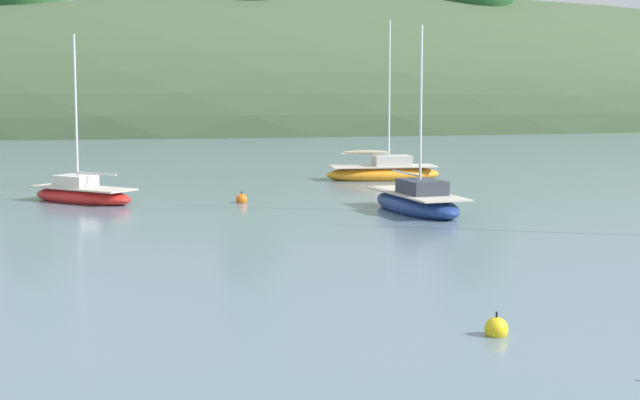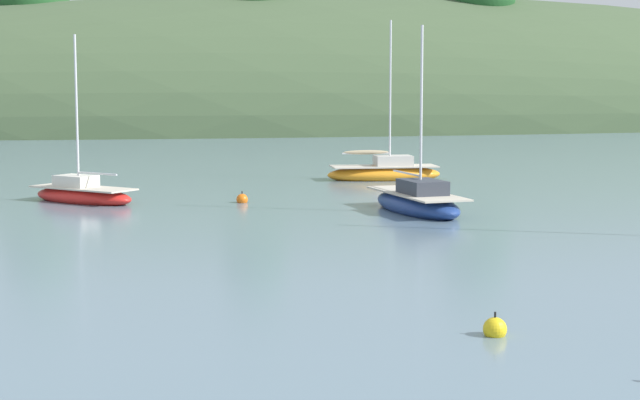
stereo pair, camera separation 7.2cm
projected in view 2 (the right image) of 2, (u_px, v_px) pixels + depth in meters
The scene contains 6 objects.
far_shoreline_hill at pixel (385, 126), 103.59m from camera, with size 150.00×36.00×29.22m.
sailboat_teal_outer at pixel (417, 202), 36.20m from camera, with size 2.36×5.80×6.73m.
sailboat_white_near at pixel (83, 194), 39.19m from camera, with size 4.40×4.54×6.52m.
sailboat_navy_dinghy at pixel (385, 172), 48.06m from camera, with size 5.54×2.36×7.58m.
mooring_buoy_inner at pixel (242, 199), 39.01m from camera, with size 0.44×0.44×0.54m.
mooring_buoy_channel at pixel (495, 329), 18.68m from camera, with size 0.44×0.44×0.54m.
Camera 2 is at (-7.34, -8.41, 4.62)m, focal length 57.63 mm.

